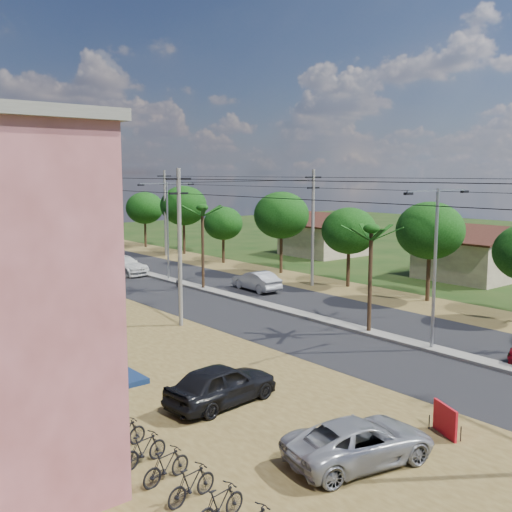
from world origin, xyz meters
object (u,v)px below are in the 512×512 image
Objects in this scene: car_white_far at (123,265)px; parked_scooter_row at (144,450)px; car_silver_mid at (256,281)px; car_parked_dark at (222,385)px; roadside_sign at (445,421)px; car_parked_silver at (360,442)px.

car_white_far reaches higher than parked_scooter_row.
car_parked_dark reaches higher than car_silver_mid.
car_white_far is 0.50× the size of parked_scooter_row.
car_white_far is 4.43× the size of roadside_sign.
roadside_sign is at bearing -154.79° from car_parked_dark.
car_silver_mid is 22.18m from car_parked_dark.
car_white_far is 1.15× the size of car_parked_silver.
car_parked_silver is 3.68m from roadside_sign.
roadside_sign is 9.88m from parked_scooter_row.
car_parked_silver is 1.03× the size of car_parked_dark.
car_white_far is at bearing -25.95° from car_parked_dark.
car_parked_dark is (-15.05, -16.29, 0.06)m from car_silver_mid.
parked_scooter_row is at bearing -126.72° from car_white_far.
roadside_sign reaches higher than parked_scooter_row.
roadside_sign is at bearing 68.13° from car_silver_mid.
car_white_far is 36.97m from car_parked_silver.
car_silver_mid is at bearing 43.50° from parked_scooter_row.
car_silver_mid is 25.63m from roadside_sign.
car_parked_dark is 0.42× the size of parked_scooter_row.
car_white_far reaches higher than roadside_sign.
parked_scooter_row is at bearing 111.28° from car_parked_dark.
car_parked_dark reaches higher than parked_scooter_row.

